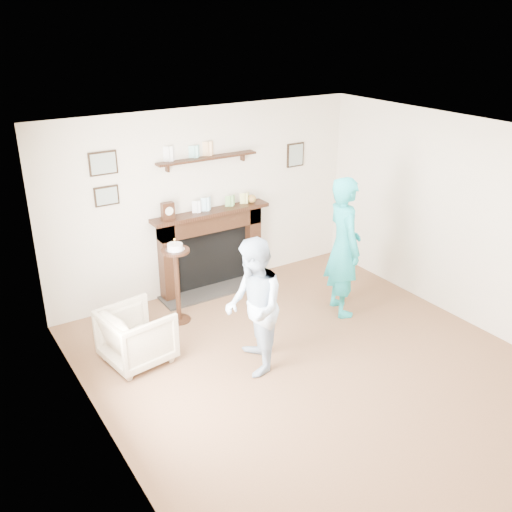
{
  "coord_description": "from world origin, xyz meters",
  "views": [
    {
      "loc": [
        -3.35,
        -4.04,
        3.58
      ],
      "look_at": [
        -0.22,
        0.9,
        1.08
      ],
      "focal_mm": 40.0,
      "sensor_mm": 36.0,
      "label": 1
    }
  ],
  "objects_px": {
    "woman": "(339,310)",
    "armchair": "(139,360)",
    "man": "(254,368)",
    "pedestal_table": "(176,271)"
  },
  "relations": [
    {
      "from": "man",
      "to": "pedestal_table",
      "type": "xyz_separation_m",
      "value": [
        -0.24,
        1.39,
        0.68
      ]
    },
    {
      "from": "pedestal_table",
      "to": "woman",
      "type": "bearing_deg",
      "value": -25.09
    },
    {
      "from": "armchair",
      "to": "pedestal_table",
      "type": "bearing_deg",
      "value": -61.93
    },
    {
      "from": "woman",
      "to": "armchair",
      "type": "bearing_deg",
      "value": 100.55
    },
    {
      "from": "armchair",
      "to": "woman",
      "type": "relative_size",
      "value": 0.39
    },
    {
      "from": "man",
      "to": "pedestal_table",
      "type": "distance_m",
      "value": 1.57
    },
    {
      "from": "armchair",
      "to": "woman",
      "type": "height_order",
      "value": "woman"
    },
    {
      "from": "man",
      "to": "woman",
      "type": "height_order",
      "value": "woman"
    },
    {
      "from": "woman",
      "to": "man",
      "type": "bearing_deg",
      "value": 124.34
    },
    {
      "from": "armchair",
      "to": "man",
      "type": "relative_size",
      "value": 0.46
    }
  ]
}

